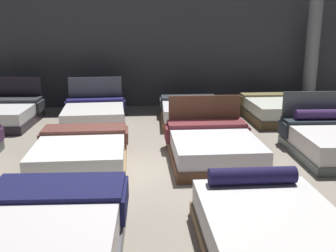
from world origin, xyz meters
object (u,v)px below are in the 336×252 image
object	(u,v)px
bed_1	(46,236)
bed_5	(81,152)
bed_8	(1,114)
bed_11	(280,110)
bed_6	(213,146)
bed_2	(273,235)
support_pillar	(313,46)
bed_10	(190,111)
bed_9	(94,113)

from	to	relation	value
bed_1	bed_5	distance (m)	2.82
bed_8	bed_11	distance (m)	6.87
bed_1	bed_6	size ratio (longest dim) A/B	1.05
bed_5	bed_11	xyz separation A→B (m)	(4.58, 2.93, 0.03)
bed_2	bed_11	xyz separation A→B (m)	(2.23, 5.86, 0.01)
bed_1	bed_6	world-z (taller)	bed_6
bed_1	support_pillar	bearing A→B (deg)	52.66
bed_8	bed_11	bearing A→B (deg)	2.03
bed_6	bed_8	distance (m)	5.44
bed_6	bed_10	xyz separation A→B (m)	(-0.00, 2.90, -0.00)
bed_9	bed_11	size ratio (longest dim) A/B	1.00
bed_11	support_pillar	size ratio (longest dim) A/B	0.58
bed_5	bed_8	distance (m)	3.77
bed_6	support_pillar	world-z (taller)	support_pillar
bed_6	bed_9	bearing A→B (deg)	129.21
bed_1	bed_11	distance (m)	7.33
bed_1	bed_10	xyz separation A→B (m)	(2.27, 5.79, -0.02)
bed_11	bed_10	bearing A→B (deg)	179.03
bed_6	bed_10	bearing A→B (deg)	90.26
bed_11	bed_5	bearing A→B (deg)	-147.19
bed_6	bed_1	bearing A→B (deg)	-128.07
bed_11	bed_1	bearing A→B (deg)	-128.18
bed_1	bed_11	xyz separation A→B (m)	(4.55, 5.74, -0.01)
bed_10	bed_11	distance (m)	2.28
bed_2	bed_9	xyz separation A→B (m)	(-2.42, 5.94, -0.02)
bed_9	bed_11	bearing A→B (deg)	-3.73
bed_10	support_pillar	distance (m)	4.19
bed_10	support_pillar	size ratio (longest dim) A/B	0.62
bed_1	bed_8	xyz separation A→B (m)	(-2.32, 5.81, -0.01)
bed_2	bed_6	world-z (taller)	bed_6
bed_8	bed_10	xyz separation A→B (m)	(4.59, -0.01, -0.01)
bed_5	bed_8	xyz separation A→B (m)	(-2.29, 2.99, 0.03)
bed_5	bed_9	distance (m)	3.00
bed_11	support_pillar	xyz separation A→B (m)	(1.37, 1.46, 1.50)
bed_5	bed_6	size ratio (longest dim) A/B	1.01
bed_2	bed_5	world-z (taller)	bed_2
bed_6	bed_8	world-z (taller)	bed_8
bed_5	bed_10	xyz separation A→B (m)	(2.30, 2.97, 0.02)
bed_6	bed_2	bearing A→B (deg)	-88.88
bed_1	bed_8	bearing A→B (deg)	113.85
bed_11	support_pillar	distance (m)	2.50
bed_9	bed_10	xyz separation A→B (m)	(2.37, -0.03, 0.02)
bed_1	bed_9	size ratio (longest dim) A/B	1.05
bed_2	bed_1	bearing A→B (deg)	176.90
bed_1	bed_6	distance (m)	3.68
bed_2	bed_10	size ratio (longest dim) A/B	0.96
bed_10	bed_8	bearing A→B (deg)	-177.68
bed_5	support_pillar	distance (m)	7.54
bed_9	support_pillar	size ratio (longest dim) A/B	0.59
bed_5	bed_9	bearing A→B (deg)	90.70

